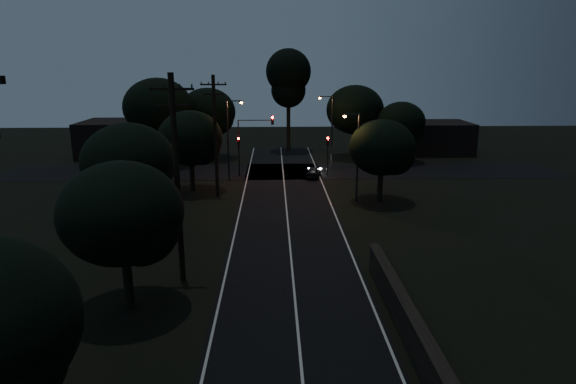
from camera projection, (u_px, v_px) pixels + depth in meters
name	position (u px, v px, depth m)	size (l,w,h in m)	color
road_surface	(286.00, 198.00, 41.95)	(60.00, 70.00, 0.03)	black
utility_pole_mid	(177.00, 178.00, 24.73)	(2.20, 0.30, 11.00)	black
utility_pole_far	(215.00, 135.00, 41.20)	(2.20, 0.30, 10.50)	black
tree_left_b	(126.00, 216.00, 21.95)	(5.66, 5.66, 7.20)	black
tree_left_c	(132.00, 165.00, 31.43)	(6.12, 6.12, 7.73)	black
tree_left_d	(192.00, 140.00, 43.14)	(5.82, 5.82, 7.38)	black
tree_far_nw	(210.00, 113.00, 58.35)	(6.77, 6.77, 8.58)	black
tree_far_w	(160.00, 109.00, 54.10)	(7.75, 7.75, 9.88)	black
tree_far_ne	(357.00, 111.00, 58.82)	(7.03, 7.03, 8.89)	black
tree_far_e	(403.00, 123.00, 56.39)	(5.60, 5.60, 7.11)	black
tree_right_a	(385.00, 149.00, 39.83)	(5.50, 5.50, 6.99)	black
tall_pine	(288.00, 78.00, 62.55)	(5.85, 5.85, 13.30)	black
building_left	(124.00, 138.00, 60.95)	(10.00, 8.00, 4.40)	black
building_right	(433.00, 137.00, 63.14)	(9.00, 7.00, 4.00)	black
signal_left	(239.00, 149.00, 49.64)	(0.28, 0.35, 4.10)	black
signal_right	(328.00, 149.00, 49.91)	(0.28, 0.35, 4.10)	black
signal_mast	(255.00, 135.00, 49.30)	(3.70, 0.35, 6.25)	black
streetlight_a	(230.00, 135.00, 47.24)	(1.66, 0.26, 8.00)	black
streetlight_b	(330.00, 126.00, 53.34)	(1.66, 0.26, 8.00)	black
streetlight_c	(356.00, 151.00, 39.91)	(1.46, 0.26, 7.50)	black
car	(313.00, 172.00, 49.60)	(1.33, 3.30, 1.12)	black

